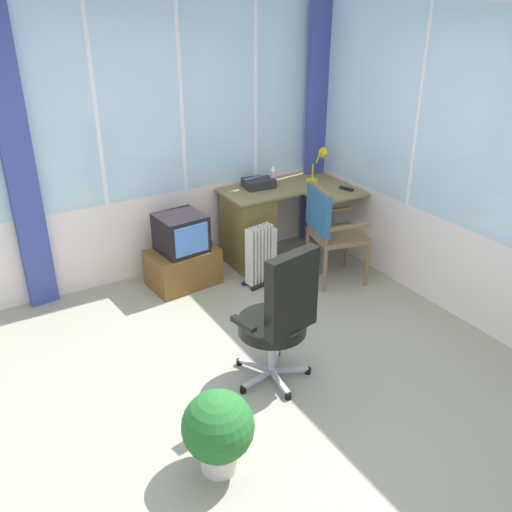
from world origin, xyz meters
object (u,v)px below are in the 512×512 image
space_heater (261,255)px  wooden_armchair (327,223)px  paper_tray (259,183)px  tv_on_stand (183,254)px  potted_plant (218,429)px  tv_remote (346,189)px  spray_bottle (273,176)px  office_chair (281,313)px  desk_lamp (322,159)px  desk (254,225)px

space_heater → wooden_armchair: bearing=-25.3°
paper_tray → tv_on_stand: paper_tray is taller
space_heater → potted_plant: size_ratio=1.11×
tv_remote → wooden_armchair: (-0.45, -0.28, -0.18)m
wooden_armchair → paper_tray: bearing=108.9°
spray_bottle → tv_on_stand: (-1.10, -0.13, -0.56)m
paper_tray → office_chair: size_ratio=0.28×
desk_lamp → paper_tray: 0.71m
spray_bottle → paper_tray: bearing=166.6°
office_chair → tv_on_stand: size_ratio=1.50×
tv_remote → tv_on_stand: tv_remote is taller
spray_bottle → tv_on_stand: size_ratio=0.30×
tv_remote → paper_tray: bearing=126.7°
desk_lamp → wooden_armchair: bearing=-121.7°
tv_remote → paper_tray: size_ratio=0.50×
desk → potted_plant: desk is taller
desk_lamp → office_chair: (-1.63, -1.75, -0.42)m
desk_lamp → desk: bearing=175.6°
desk → office_chair: size_ratio=1.18×
paper_tray → potted_plant: size_ratio=0.55×
space_heater → tv_on_stand: bearing=150.9°
desk → potted_plant: (-1.59, -2.32, -0.12)m
desk → space_heater: 0.48m
spray_bottle → space_heater: (-0.44, -0.50, -0.58)m
desk_lamp → space_heater: (-0.95, -0.37, -0.71)m
wooden_armchair → tv_on_stand: 1.41m
wooden_armchair → space_heater: wooden_armchair is taller
desk_lamp → spray_bottle: 0.55m
tv_remote → space_heater: (-1.01, -0.02, -0.48)m
spray_bottle → potted_plant: bearing=-128.1°
desk → wooden_armchair: bearing=-60.4°
desk → potted_plant: bearing=-124.5°
wooden_armchair → office_chair: 1.66m
spray_bottle → desk: bearing=-166.0°
spray_bottle → paper_tray: size_ratio=0.72×
potted_plant → space_heater: bearing=52.8°
desk → paper_tray: paper_tray is taller
desk → paper_tray: 0.43m
tv_on_stand → desk_lamp: bearing=0.1°
tv_remote → tv_on_stand: 1.77m
desk → office_chair: 2.00m
desk → desk_lamp: desk_lamp is taller
office_chair → space_heater: office_chair is taller
spray_bottle → potted_plant: (-1.87, -2.38, -0.58)m
desk → wooden_armchair: 0.82m
tv_on_stand → potted_plant: size_ratio=1.33×
office_chair → potted_plant: 0.95m
tv_remote → office_chair: size_ratio=0.14×
desk_lamp → tv_remote: size_ratio=2.43×
office_chair → paper_tray: bearing=63.4°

